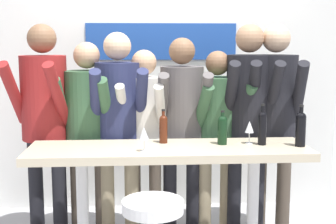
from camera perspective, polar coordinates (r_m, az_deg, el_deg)
back_wall at (r=4.80m, az=-1.03°, el=3.25°), size 3.69×0.12×2.51m
tasting_table at (r=3.53m, az=0.10°, el=-6.71°), size 2.09×0.59×0.93m
person_far_left at (r=4.05m, az=-14.88°, el=0.40°), size 0.53×0.65×1.85m
person_left at (r=4.03m, az=-9.74°, el=-0.93°), size 0.51×0.60×1.70m
person_center_left at (r=3.97m, az=-6.08°, el=-0.19°), size 0.49×0.59×1.78m
person_center at (r=4.01m, az=-2.91°, el=-1.26°), size 0.44×0.55×1.64m
person_center_right at (r=4.04m, az=1.70°, el=-0.37°), size 0.44×0.55×1.74m
person_right at (r=4.12m, az=6.01°, el=-1.35°), size 0.54×0.62×1.63m
person_far_right at (r=4.08m, az=9.76°, el=0.68°), size 0.46×0.58×1.85m
person_rightmost at (r=4.16m, az=12.81°, el=0.70°), size 0.53×0.64×1.85m
wine_bottle_0 at (r=3.63m, az=15.88°, el=-1.81°), size 0.08×0.08×0.31m
wine_bottle_1 at (r=3.58m, az=6.65°, el=-2.02°), size 0.07×0.07×0.26m
wine_bottle_2 at (r=3.61m, az=-0.57°, el=-1.90°), size 0.06×0.06×0.26m
wine_bottle_3 at (r=3.61m, az=11.43°, el=-1.74°), size 0.06×0.06×0.31m
wine_glass_0 at (r=3.64m, az=9.90°, el=-1.88°), size 0.07×0.07×0.18m
wine_glass_1 at (r=3.34m, az=-2.94°, el=-2.70°), size 0.07×0.07×0.18m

